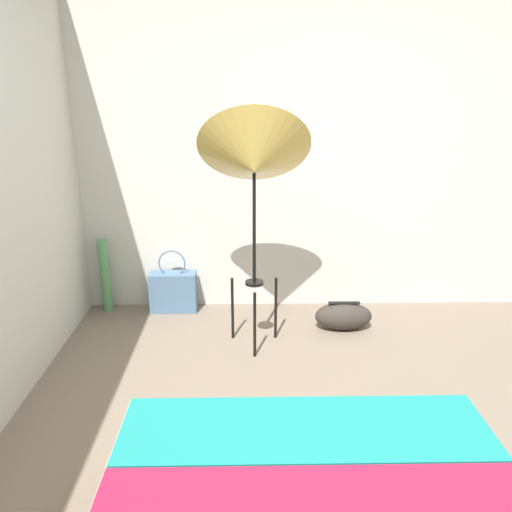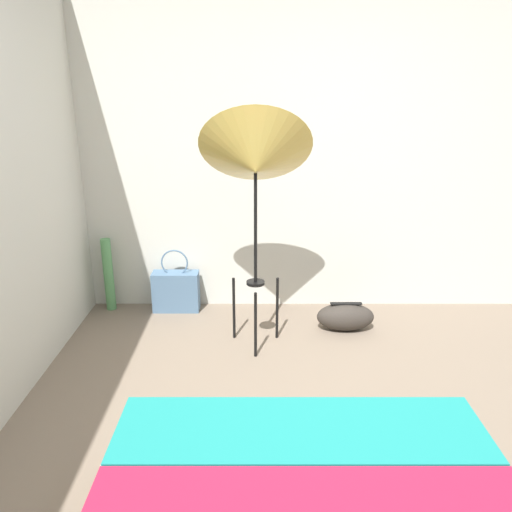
% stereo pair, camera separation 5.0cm
% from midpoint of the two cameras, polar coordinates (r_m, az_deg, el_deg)
% --- Properties ---
extents(ground_plane, '(14.00, 14.00, 0.00)m').
position_cam_midpoint_polar(ground_plane, '(2.44, 8.89, -26.07)').
color(ground_plane, '#756656').
extents(wall_back, '(8.00, 0.05, 2.60)m').
position_cam_midpoint_polar(wall_back, '(3.89, 5.05, 12.47)').
color(wall_back, beige).
rests_on(wall_back, ground_plane).
extents(wall_side_left, '(0.05, 8.00, 2.60)m').
position_cam_midpoint_polar(wall_side_left, '(3.05, -26.54, 9.01)').
color(wall_side_left, beige).
rests_on(wall_side_left, ground_plane).
extents(photo_umbrella, '(0.73, 0.66, 1.62)m').
position_cam_midpoint_polar(photo_umbrella, '(3.17, 0.30, 10.89)').
color(photo_umbrella, black).
rests_on(photo_umbrella, ground_plane).
extents(tote_bag, '(0.37, 0.15, 0.51)m').
position_cam_midpoint_polar(tote_bag, '(4.07, -8.87, -3.93)').
color(tote_bag, slate).
rests_on(tote_bag, ground_plane).
extents(duffel_bag, '(0.42, 0.21, 0.22)m').
position_cam_midpoint_polar(duffel_bag, '(3.78, 10.46, -6.84)').
color(duffel_bag, '#332D28').
rests_on(duffel_bag, ground_plane).
extents(paper_roll, '(0.08, 0.08, 0.59)m').
position_cam_midpoint_polar(paper_roll, '(4.15, -16.27, -2.07)').
color(paper_roll, '#56995B').
rests_on(paper_roll, ground_plane).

